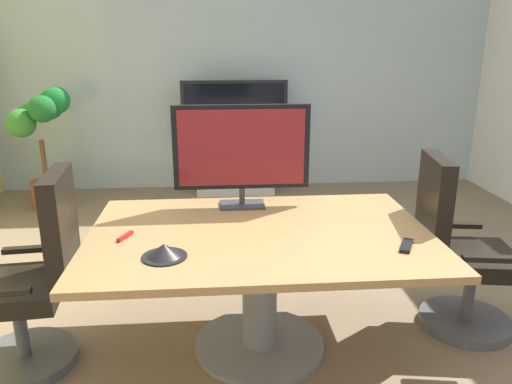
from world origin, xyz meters
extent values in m
plane|color=#7A664C|center=(0.00, 0.00, 0.00)|extent=(7.60, 7.60, 0.00)
cube|color=#9EB2B7|center=(0.00, 3.30, 1.42)|extent=(5.91, 0.10, 2.85)
cube|color=olive|center=(-0.12, -0.18, 0.71)|extent=(1.86, 1.25, 0.04)
cylinder|color=slate|center=(-0.12, -0.18, 0.34)|extent=(0.20, 0.20, 0.69)
cylinder|color=slate|center=(-0.12, -0.18, 0.01)|extent=(0.76, 0.76, 0.03)
cylinder|color=#4C4C51|center=(-1.43, -0.24, 0.03)|extent=(0.56, 0.56, 0.06)
cylinder|color=#4C4C51|center=(-1.43, -0.24, 0.24)|extent=(0.07, 0.07, 0.36)
cube|color=black|center=(-1.43, -0.24, 0.46)|extent=(0.52, 0.52, 0.10)
cube|color=black|center=(-1.16, -0.21, 0.79)|extent=(0.13, 0.46, 0.60)
cube|color=black|center=(-1.44, 0.02, 0.58)|extent=(0.28, 0.07, 0.03)
cube|color=black|center=(-1.39, -0.50, 0.58)|extent=(0.28, 0.07, 0.03)
cylinder|color=#4C4C51|center=(1.19, -0.07, 0.03)|extent=(0.56, 0.56, 0.06)
cylinder|color=#4C4C51|center=(1.19, -0.07, 0.24)|extent=(0.07, 0.07, 0.36)
cube|color=black|center=(1.19, -0.07, 0.46)|extent=(0.55, 0.55, 0.10)
cube|color=black|center=(0.93, -0.03, 0.79)|extent=(0.16, 0.46, 0.60)
cube|color=black|center=(1.13, -0.32, 0.58)|extent=(0.28, 0.09, 0.03)
cube|color=black|center=(1.22, 0.19, 0.58)|extent=(0.28, 0.09, 0.03)
cube|color=#333338|center=(-0.19, 0.27, 0.73)|extent=(0.28, 0.18, 0.02)
cylinder|color=#333338|center=(-0.19, 0.27, 0.79)|extent=(0.04, 0.04, 0.10)
cube|color=black|center=(-0.19, 0.28, 1.10)|extent=(0.84, 0.04, 0.52)
cube|color=maroon|center=(-0.19, 0.26, 1.10)|extent=(0.77, 0.01, 0.47)
cube|color=#B7BABC|center=(-0.12, 2.95, 0.28)|extent=(0.90, 0.36, 0.55)
cube|color=black|center=(-0.12, 2.93, 0.93)|extent=(1.20, 0.06, 0.76)
cube|color=black|center=(-0.12, 2.89, 0.93)|extent=(1.12, 0.01, 0.69)
cylinder|color=brown|center=(-2.15, 2.54, 0.15)|extent=(0.34, 0.34, 0.30)
cylinder|color=brown|center=(-2.15, 2.54, 0.52)|extent=(0.05, 0.05, 0.44)
sphere|color=#1A792F|center=(-1.96, 2.55, 1.15)|extent=(0.28, 0.28, 0.28)
sphere|color=#157E34|center=(-2.10, 2.77, 1.07)|extent=(0.29, 0.29, 0.29)
sphere|color=green|center=(-2.31, 2.70, 0.98)|extent=(0.22, 0.22, 0.22)
sphere|color=#2F7828|center=(-2.28, 2.40, 0.94)|extent=(0.29, 0.29, 0.29)
sphere|color=#1A6226|center=(-2.05, 2.39, 1.08)|extent=(0.27, 0.27, 0.27)
cone|color=black|center=(-0.61, -0.48, 0.76)|extent=(0.19, 0.19, 0.07)
cylinder|color=black|center=(-0.61, -0.48, 0.73)|extent=(0.22, 0.22, 0.01)
cube|color=black|center=(0.60, -0.46, 0.74)|extent=(0.12, 0.17, 0.02)
cube|color=red|center=(-0.84, -0.21, 0.74)|extent=(0.07, 0.13, 0.02)
camera|label=1|loc=(-0.35, -2.71, 1.73)|focal=34.81mm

